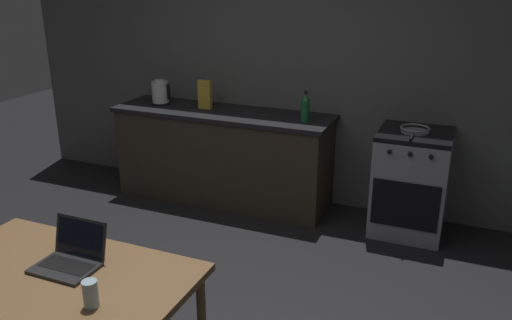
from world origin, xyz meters
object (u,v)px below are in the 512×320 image
at_px(electric_kettle, 160,93).
at_px(frying_pan, 415,130).
at_px(drinking_glass, 91,294).
at_px(cereal_box, 205,94).
at_px(dining_table, 57,287).
at_px(bottle, 305,107).
at_px(laptop, 70,258).
at_px(stove_oven, 411,182).

bearing_deg(electric_kettle, frying_pan, -0.67).
xyz_separation_m(drinking_glass, cereal_box, (-0.92, 2.84, 0.25)).
distance_m(dining_table, bottle, 2.70).
relative_size(laptop, drinking_glass, 2.43).
bearing_deg(bottle, drinking_glass, -92.46).
bearing_deg(dining_table, frying_pan, 61.93).
distance_m(drinking_glass, cereal_box, 2.99).
distance_m(stove_oven, drinking_glass, 3.04).
distance_m(electric_kettle, frying_pan, 2.49).
height_order(laptop, cereal_box, cereal_box).
height_order(stove_oven, dining_table, stove_oven).
distance_m(laptop, electric_kettle, 2.81).
xyz_separation_m(laptop, drinking_glass, (0.33, -0.24, 0.02)).
xyz_separation_m(stove_oven, cereal_box, (-2.00, 0.02, 0.60)).
height_order(dining_table, cereal_box, cereal_box).
distance_m(electric_kettle, drinking_glass, 3.16).
xyz_separation_m(bottle, cereal_box, (-1.04, 0.07, 0.01)).
bearing_deg(cereal_box, stove_oven, -0.64).
relative_size(dining_table, bottle, 5.09).
height_order(bottle, frying_pan, bottle).
bearing_deg(laptop, bottle, 93.29).
bearing_deg(frying_pan, drinking_glass, -110.94).
bearing_deg(frying_pan, bottle, -178.73).
bearing_deg(drinking_glass, frying_pan, 69.06).
bearing_deg(frying_pan, laptop, -118.78).
height_order(laptop, electric_kettle, electric_kettle).
xyz_separation_m(electric_kettle, bottle, (1.54, -0.05, 0.01)).
distance_m(stove_oven, cereal_box, 2.09).
bearing_deg(laptop, dining_table, -83.97).
xyz_separation_m(electric_kettle, frying_pan, (2.48, -0.03, -0.10)).
bearing_deg(dining_table, drinking_glass, -22.08).
relative_size(dining_table, cereal_box, 4.97).
bearing_deg(electric_kettle, dining_table, -68.21).
distance_m(laptop, drinking_glass, 0.41).
distance_m(stove_oven, laptop, 2.95).
height_order(drinking_glass, cereal_box, cereal_box).
relative_size(laptop, frying_pan, 0.77).
xyz_separation_m(stove_oven, laptop, (-1.41, -2.57, 0.33)).
distance_m(dining_table, frying_pan, 3.01).
height_order(laptop, frying_pan, laptop).
height_order(laptop, bottle, bottle).
bearing_deg(drinking_glass, laptop, 143.95).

